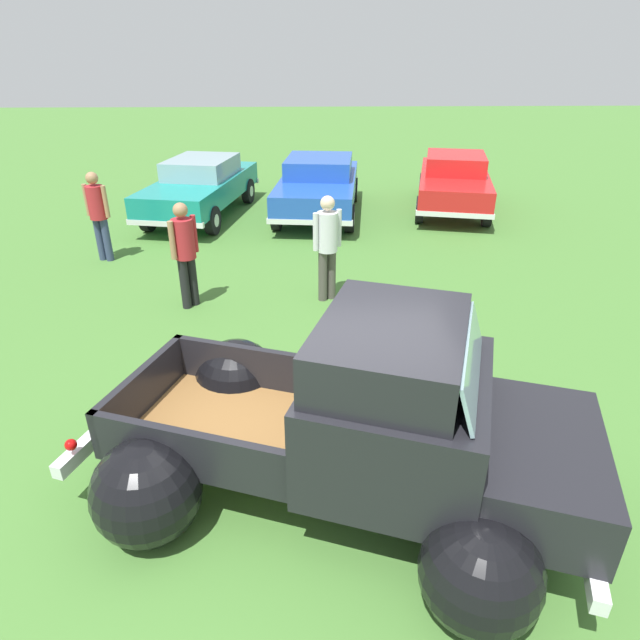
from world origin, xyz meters
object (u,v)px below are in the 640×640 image
Objects in this scene: vintage_pickup_truck at (367,435)px; spectator_1 at (185,249)px; show_car_2 at (454,180)px; spectator_0 at (327,242)px; show_car_1 at (319,184)px; spectator_2 at (98,211)px; show_car_0 at (201,185)px.

vintage_pickup_truck is 2.84× the size of spectator_1.
vintage_pickup_truck is 10.94m from show_car_2.
spectator_1 is at bearing 67.21° from spectator_0.
spectator_0 is 2.31m from spectator_1.
spectator_2 is (-4.47, -3.30, 0.24)m from show_car_1.
spectator_2 reaches higher than spectator_1.
show_car_0 is 6.16m from spectator_0.
show_car_1 is 5.56m from spectator_2.
spectator_0 is at bearing -95.32° from spectator_2.
show_car_1 is at bearing 101.37° from show_car_0.
spectator_1 is at bearing 18.15° from show_car_0.
vintage_pickup_truck is 10.03m from show_car_1.
show_car_1 and show_car_2 have the same top height.
spectator_0 reaches higher than spectator_1.
vintage_pickup_truck is at bearing 28.59° from show_car_0.
spectator_0 reaches higher than show_car_2.
show_car_1 is 1.02× the size of show_car_2.
show_car_0 is at bearing -82.98° from show_car_1.
show_car_1 is at bearing -33.68° from spectator_2.
spectator_0 is at bearing 110.78° from vintage_pickup_truck.
show_car_2 is 2.60× the size of spectator_0.
vintage_pickup_truck reaches higher than spectator_0.
spectator_1 reaches higher than show_car_1.
show_car_1 is at bearing -28.24° from spectator_0.
show_car_1 is at bearing -71.49° from show_car_2.
spectator_2 reaches higher than show_car_2.
vintage_pickup_truck is 1.07× the size of show_car_2.
spectator_1 is at bearing -31.86° from show_car_2.
vintage_pickup_truck reaches higher than show_car_0.
vintage_pickup_truck is at bearing -5.44° from show_car_2.
vintage_pickup_truck reaches higher than spectator_2.
spectator_1 is 3.14m from spectator_2.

